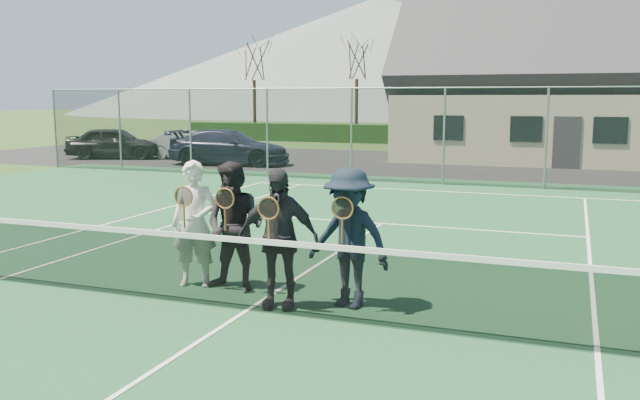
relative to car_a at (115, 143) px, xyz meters
The scene contains 19 objects.
ground 15.61m from the car_a, ahead, with size 220.00×220.00×0.00m, color #284518.
court_surface 23.44m from the car_a, 48.86° to the right, with size 30.00×30.00×0.02m, color #1C4C2B.
tarmac_carpark 11.68m from the car_a, 11.64° to the left, with size 40.00×12.00×0.01m, color black.
hedge_row 21.06m from the car_a, 42.95° to the left, with size 40.00×1.20×1.10m, color black.
hill_west 78.38m from the car_a, 97.06° to the left, with size 110.00×110.00×18.00m, color #54655D.
car_a is the anchor object (origin of this frame).
car_b 3.48m from the car_a, 12.81° to the left, with size 1.31×3.75×1.24m, color #919499.
car_c 6.19m from the car_a, ahead, with size 2.00×4.91×1.43m, color #1A1B34.
court_markings 23.44m from the car_a, 48.86° to the right, with size 11.03×23.83×0.01m.
tennis_net 23.43m from the car_a, 48.86° to the right, with size 11.68×0.08×1.10m.
perimeter_fence 15.99m from the car_a, 15.06° to the right, with size 30.07×0.07×3.02m.
clubhouse 20.69m from the car_a, 18.11° to the left, with size 15.60×8.20×7.70m.
tree_a 16.18m from the car_a, 92.18° to the left, with size 3.20×3.20×7.77m.
tree_b 17.40m from the car_a, 67.31° to the left, with size 3.20×3.20×7.77m.
tree_c 23.77m from the car_a, 41.39° to the left, with size 3.20×3.20×7.77m.
player_a 22.04m from the car_a, 49.88° to the right, with size 0.75×0.59×1.80m.
player_b 22.42m from the car_a, 48.61° to the right, with size 0.88×0.69×1.80m.
player_c 23.42m from the car_a, 47.84° to the right, with size 1.11×0.61×1.80m.
player_d 23.75m from the car_a, 45.79° to the right, with size 1.29×0.92×1.80m.
Camera 1 is at (3.77, -7.41, 2.69)m, focal length 38.00 mm.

